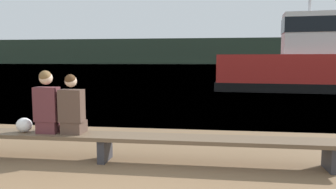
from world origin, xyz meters
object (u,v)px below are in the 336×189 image
shopping_bag (24,125)px  person_left (47,105)px  person_right (72,108)px  bench_main (105,139)px  tugboat_red (306,67)px

shopping_bag → person_left: bearing=0.4°
person_left → shopping_bag: bearing=-179.6°
person_left → person_right: (0.43, 0.00, -0.05)m
person_right → shopping_bag: 0.91m
bench_main → person_right: 0.74m
bench_main → tugboat_red: bearing=63.0°
person_left → person_right: size_ratio=1.06×
bench_main → tugboat_red: 14.59m
bench_main → person_left: size_ratio=7.30×
bench_main → tugboat_red: size_ratio=0.81×
person_left → tugboat_red: (7.57, 12.98, 0.37)m
person_left → tugboat_red: 15.03m
bench_main → tugboat_red: (6.60, 12.97, 0.92)m
person_right → shopping_bag: bearing=-179.6°
person_right → tugboat_red: size_ratio=0.10×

